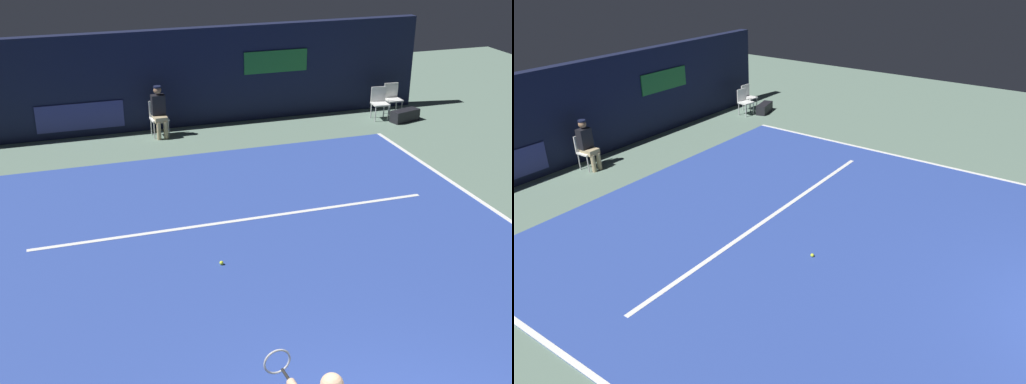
% 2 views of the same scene
% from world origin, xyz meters
% --- Properties ---
extents(ground_plane, '(28.88, 28.88, 0.00)m').
position_xyz_m(ground_plane, '(0.00, 4.82, 0.00)').
color(ground_plane, slate).
extents(court_surface, '(9.98, 11.64, 0.01)m').
position_xyz_m(court_surface, '(0.00, 4.82, 0.01)').
color(court_surface, '#2D479E').
rests_on(court_surface, ground).
extents(line_sideline_left, '(0.10, 11.64, 0.01)m').
position_xyz_m(line_sideline_left, '(4.94, 4.82, 0.01)').
color(line_sideline_left, white).
rests_on(line_sideline_left, court_surface).
extents(line_service, '(7.78, 0.10, 0.01)m').
position_xyz_m(line_service, '(0.00, 6.86, 0.01)').
color(line_service, white).
rests_on(line_service, court_surface).
extents(back_wall, '(14.09, 0.33, 2.60)m').
position_xyz_m(back_wall, '(-0.00, 12.94, 1.30)').
color(back_wall, '#141933').
rests_on(back_wall, ground).
extents(line_judge_on_chair, '(0.46, 0.55, 1.32)m').
position_xyz_m(line_judge_on_chair, '(-0.53, 12.23, 0.69)').
color(line_judge_on_chair, white).
rests_on(line_judge_on_chair, ground).
extents(courtside_chair_near, '(0.45, 0.43, 0.88)m').
position_xyz_m(courtside_chair_near, '(6.10, 12.11, 0.50)').
color(courtside_chair_near, white).
rests_on(courtside_chair_near, ground).
extents(courtside_chair_far, '(0.48, 0.46, 0.88)m').
position_xyz_m(courtside_chair_far, '(5.55, 11.85, 0.50)').
color(courtside_chair_far, white).
rests_on(courtside_chair_far, ground).
extents(tennis_ball, '(0.07, 0.07, 0.07)m').
position_xyz_m(tennis_ball, '(-0.76, 5.34, 0.05)').
color(tennis_ball, '#CCE033').
rests_on(tennis_ball, court_surface).
extents(equipment_bag, '(0.89, 0.53, 0.32)m').
position_xyz_m(equipment_bag, '(6.14, 11.42, 0.16)').
color(equipment_bag, black).
rests_on(equipment_bag, ground).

